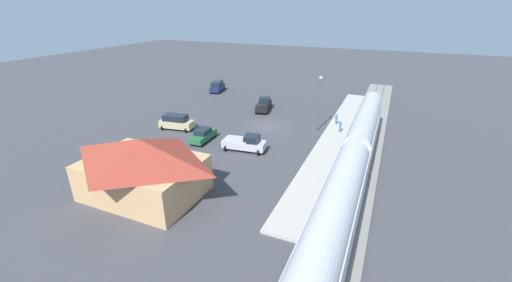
{
  "coord_description": "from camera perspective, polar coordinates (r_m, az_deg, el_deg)",
  "views": [
    {
      "loc": [
        -16.28,
        42.01,
        16.89
      ],
      "look_at": [
        -1.52,
        7.96,
        1.0
      ],
      "focal_mm": 22.33,
      "sensor_mm": 36.0,
      "label": 1
    }
  ],
  "objects": [
    {
      "name": "pickup_black",
      "position": [
        55.43,
        1.4,
        6.54
      ],
      "size": [
        3.02,
        5.69,
        2.14
      ],
      "color": "black",
      "rests_on": "ground"
    },
    {
      "name": "platform",
      "position": [
        45.66,
        13.88,
        0.96
      ],
      "size": [
        3.2,
        46.0,
        0.3
      ],
      "color": "#B7B2A8",
      "rests_on": "ground"
    },
    {
      "name": "suv_tan",
      "position": [
        48.1,
        -14.09,
        3.36
      ],
      "size": [
        5.13,
        2.94,
        2.22
      ],
      "color": "#C6B284",
      "rests_on": "ground"
    },
    {
      "name": "station_building",
      "position": [
        31.7,
        -19.68,
        -4.28
      ],
      "size": [
        11.38,
        8.27,
        5.76
      ],
      "color": "tan",
      "rests_on": "ground"
    },
    {
      "name": "light_pole_near_platform",
      "position": [
        45.69,
        11.26,
        7.66
      ],
      "size": [
        0.44,
        0.44,
        7.99
      ],
      "color": "#515156",
      "rests_on": "ground"
    },
    {
      "name": "ground_plane",
      "position": [
        48.12,
        2.12,
        2.61
      ],
      "size": [
        200.0,
        200.0,
        0.0
      ],
      "primitive_type": "plane",
      "color": "#424247"
    },
    {
      "name": "pickup_silver",
      "position": [
        39.76,
        -2.0,
        -0.35
      ],
      "size": [
        5.59,
        2.97,
        2.14
      ],
      "color": "silver",
      "rests_on": "ground"
    },
    {
      "name": "pedestrian_waiting_far",
      "position": [
        46.3,
        14.85,
        2.68
      ],
      "size": [
        0.36,
        0.36,
        1.71
      ],
      "color": "brown",
      "rests_on": "platform"
    },
    {
      "name": "suv_navy",
      "position": [
        68.47,
        -6.96,
        9.72
      ],
      "size": [
        2.97,
        5.21,
        2.22
      ],
      "color": "navy",
      "rests_on": "ground"
    },
    {
      "name": "railway_track",
      "position": [
        45.3,
        18.83,
        0.11
      ],
      "size": [
        4.8,
        70.0,
        0.3
      ],
      "color": "gray",
      "rests_on": "ground"
    },
    {
      "name": "sedan_green",
      "position": [
        43.15,
        -9.48,
        1.07
      ],
      "size": [
        2.02,
        4.57,
        1.74
      ],
      "color": "#236638",
      "rests_on": "ground"
    },
    {
      "name": "passenger_train",
      "position": [
        24.17,
        13.97,
        -13.11
      ],
      "size": [
        2.93,
        58.66,
        4.98
      ],
      "color": "silver",
      "rests_on": "railway_track"
    },
    {
      "name": "pedestrian_on_platform",
      "position": [
        49.28,
        14.19,
        3.99
      ],
      "size": [
        0.36,
        0.36,
        1.71
      ],
      "color": "brown",
      "rests_on": "platform"
    }
  ]
}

